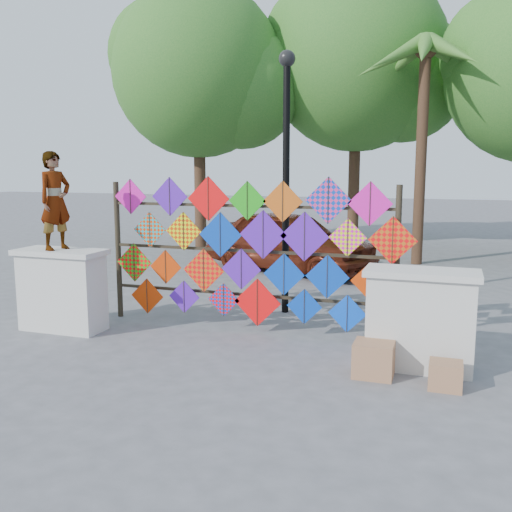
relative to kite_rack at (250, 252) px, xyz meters
name	(u,v)px	position (x,y,z in m)	size (l,w,h in m)	color
ground	(228,343)	(-0.10, -0.73, -1.25)	(80.00, 80.00, 0.00)	gray
parapet_left	(62,289)	(-2.80, -0.93, -0.60)	(1.40, 0.65, 1.28)	silver
parapet_right	(420,319)	(2.60, -0.93, -0.60)	(1.40, 0.65, 1.28)	silver
kite_rack	(250,252)	(0.00, 0.00, 0.00)	(4.93, 0.24, 2.41)	black
tree_west	(202,73)	(-4.50, 8.30, 4.13)	(5.85, 5.20, 8.01)	#4F3722
tree_mid	(361,62)	(0.01, 10.30, 4.53)	(6.30, 5.60, 8.61)	#4F3722
palm_tree	(425,70)	(2.10, 7.27, 3.71)	(3.62, 3.62, 5.83)	#4F3722
vendor_woman	(55,201)	(-2.84, -0.93, 0.78)	(0.55, 0.36, 1.50)	#99999E
sedan	(289,241)	(-0.82, 5.14, -0.49)	(1.78, 4.41, 1.50)	#561D0E
lamppost	(286,158)	(0.20, 1.27, 1.44)	(0.28, 0.28, 4.46)	black
cardboard_box_near	(374,359)	(2.10, -1.39, -1.03)	(0.48, 0.43, 0.43)	#A97452
cardboard_box_far	(445,375)	(2.94, -1.52, -1.09)	(0.38, 0.35, 0.32)	#A97452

